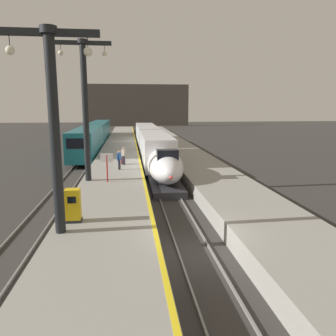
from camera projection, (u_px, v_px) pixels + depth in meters
ground_plane at (195, 254)px, 14.69m from camera, size 260.00×260.00×0.00m
platform_left at (119, 159)px, 38.28m from camera, size 4.80×110.00×1.05m
platform_right at (187, 158)px, 39.23m from camera, size 4.80×110.00×1.05m
platform_left_safety_stripe at (138, 154)px, 38.45m from camera, size 0.20×107.80×0.01m
rail_main_left at (146, 159)px, 41.44m from camera, size 0.08×110.00×0.12m
rail_main_right at (158, 158)px, 41.62m from camera, size 0.08×110.00×0.12m
rail_secondary_left at (80, 160)px, 40.49m from camera, size 0.08×110.00×0.12m
rail_secondary_right at (92, 160)px, 40.67m from camera, size 0.08×110.00×0.12m
highspeed_train_main at (152, 144)px, 41.23m from camera, size 2.92×39.09×3.60m
regional_train_adjacent at (95, 135)px, 51.70m from camera, size 2.85×36.60×3.80m
station_column_near at (53, 113)px, 13.56m from camera, size 4.00×0.68×8.56m
station_column_mid at (85, 99)px, 23.62m from camera, size 4.00×0.68×10.06m
passenger_near_edge at (124, 154)px, 31.18m from camera, size 0.47×0.41×1.69m
passenger_mid_platform at (119, 158)px, 28.82m from camera, size 0.38×0.50×1.69m
rolling_suitcase at (123, 161)px, 31.74m from camera, size 0.40×0.22×0.98m
ticket_machine_yellow at (73, 207)px, 15.72m from camera, size 0.76×0.62×1.60m
departure_info_board at (107, 162)px, 23.91m from camera, size 0.90×0.10×2.12m
terminus_back_wall at (136, 105)px, 112.98m from camera, size 36.00×2.00×14.00m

